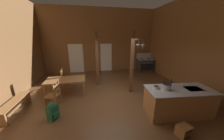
% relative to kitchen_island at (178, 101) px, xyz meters
% --- Properties ---
extents(ground_plane, '(8.71, 9.45, 0.10)m').
position_rel_kitchen_island_xyz_m(ground_plane, '(-2.08, 1.19, -0.51)').
color(ground_plane, brown).
extents(wall_back, '(8.71, 0.14, 4.47)m').
position_rel_kitchen_island_xyz_m(wall_back, '(-2.08, 5.59, 1.78)').
color(wall_back, brown).
rests_on(wall_back, ground_plane).
extents(wall_right, '(0.14, 9.45, 4.47)m').
position_rel_kitchen_island_xyz_m(wall_right, '(1.94, 1.19, 1.78)').
color(wall_right, brown).
rests_on(wall_right, ground_plane).
extents(glazed_door_back_left, '(1.00, 0.01, 2.05)m').
position_rel_kitchen_island_xyz_m(glazed_door_back_left, '(-3.86, 5.51, 0.57)').
color(glazed_door_back_left, white).
rests_on(glazed_door_back_left, ground_plane).
extents(glazed_panel_back_right, '(0.84, 0.01, 2.05)m').
position_rel_kitchen_island_xyz_m(glazed_panel_back_right, '(-1.68, 5.51, 0.57)').
color(glazed_panel_back_right, white).
rests_on(glazed_panel_back_right, ground_plane).
extents(kitchen_island, '(2.24, 1.17, 0.92)m').
position_rel_kitchen_island_xyz_m(kitchen_island, '(0.00, 0.00, 0.00)').
color(kitchen_island, olive).
rests_on(kitchen_island, ground_plane).
extents(stove_range, '(1.20, 0.89, 1.32)m').
position_rel_kitchen_island_xyz_m(stove_range, '(1.23, 4.90, 0.02)').
color(stove_range, '#2F2F2F').
rests_on(stove_range, ground_plane).
extents(support_post_with_pot_rack, '(0.62, 0.23, 2.82)m').
position_rel_kitchen_island_xyz_m(support_post_with_pot_rack, '(-1.00, 1.83, 1.04)').
color(support_post_with_pot_rack, brown).
rests_on(support_post_with_pot_rack, ground_plane).
extents(support_post_center, '(0.14, 0.14, 2.82)m').
position_rel_kitchen_island_xyz_m(support_post_center, '(-2.51, 2.99, 0.95)').
color(support_post_center, brown).
rests_on(support_post_center, ground_plane).
extents(step_stool, '(0.41, 0.35, 0.30)m').
position_rel_kitchen_island_xyz_m(step_stool, '(-0.50, -0.87, -0.28)').
color(step_stool, brown).
rests_on(step_stool, ground_plane).
extents(dining_table, '(1.72, 0.94, 0.74)m').
position_rel_kitchen_island_xyz_m(dining_table, '(-4.01, 2.18, 0.19)').
color(dining_table, olive).
rests_on(dining_table, ground_plane).
extents(ladderback_chair_near_window, '(0.53, 0.53, 0.95)m').
position_rel_kitchen_island_xyz_m(ladderback_chair_near_window, '(-4.31, 1.29, -0.01)').
color(ladderback_chair_near_window, brown).
rests_on(ladderback_chair_near_window, ground_plane).
extents(ladderback_chair_by_post, '(0.46, 0.46, 0.95)m').
position_rel_kitchen_island_xyz_m(ladderback_chair_by_post, '(-4.25, 3.08, -0.01)').
color(ladderback_chair_by_post, brown).
rests_on(ladderback_chair_by_post, ground_plane).
extents(bench_along_left_wall, '(0.39, 1.52, 0.44)m').
position_rel_kitchen_island_xyz_m(bench_along_left_wall, '(-5.57, 1.14, -0.15)').
color(bench_along_left_wall, olive).
rests_on(bench_along_left_wall, ground_plane).
extents(backpack, '(0.38, 0.39, 0.60)m').
position_rel_kitchen_island_xyz_m(backpack, '(-4.15, 0.50, -0.15)').
color(backpack, '#1E5138').
rests_on(backpack, ground_plane).
extents(stockpot_on_counter, '(0.36, 0.29, 0.20)m').
position_rel_kitchen_island_xyz_m(stockpot_on_counter, '(-0.48, 0.08, 0.56)').
color(stockpot_on_counter, '#A8AAB2').
rests_on(stockpot_on_counter, kitchen_island).
extents(mixing_bowl_on_counter, '(0.20, 0.20, 0.07)m').
position_rel_kitchen_island_xyz_m(mixing_bowl_on_counter, '(-0.74, 0.21, 0.50)').
color(mixing_bowl_on_counter, '#B2A893').
rests_on(mixing_bowl_on_counter, kitchen_island).
extents(bottle_tall_on_counter, '(0.06, 0.06, 0.31)m').
position_rel_kitchen_island_xyz_m(bottle_tall_on_counter, '(-0.17, 0.26, 0.59)').
color(bottle_tall_on_counter, '#1E2328').
rests_on(bottle_tall_on_counter, kitchen_island).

